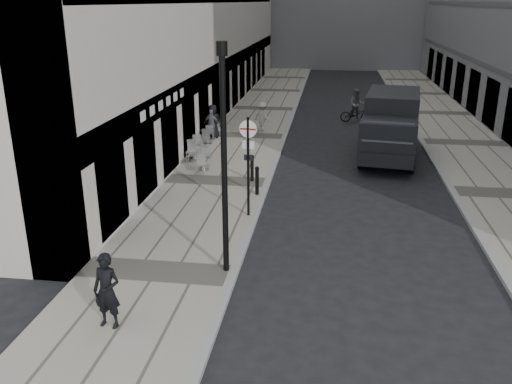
% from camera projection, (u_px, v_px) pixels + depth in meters
% --- Properties ---
extents(ground, '(120.00, 120.00, 0.00)m').
position_uv_depth(ground, '(209.00, 341.00, 11.47)').
color(ground, black).
rests_on(ground, ground).
extents(sidewalk, '(4.00, 60.00, 0.12)m').
position_uv_depth(sidewalk, '(246.00, 136.00, 28.52)').
color(sidewalk, gray).
rests_on(sidewalk, ground).
extents(far_sidewalk, '(4.00, 60.00, 0.12)m').
position_uv_depth(far_sidewalk, '(463.00, 143.00, 27.09)').
color(far_sidewalk, gray).
rests_on(far_sidewalk, ground).
extents(walking_man, '(0.67, 0.49, 1.71)m').
position_uv_depth(walking_man, '(107.00, 291.00, 11.53)').
color(walking_man, black).
rests_on(walking_man, sidewalk).
extents(sign_post, '(0.56, 0.13, 3.28)m').
position_uv_depth(sign_post, '(248.00, 154.00, 17.19)').
color(sign_post, black).
rests_on(sign_post, sidewalk).
extents(lamppost, '(0.26, 0.26, 5.82)m').
position_uv_depth(lamppost, '(224.00, 151.00, 13.18)').
color(lamppost, black).
rests_on(lamppost, sidewalk).
extents(bollard_near, '(0.13, 0.13, 0.99)m').
position_uv_depth(bollard_near, '(257.00, 181.00, 19.64)').
color(bollard_near, black).
rests_on(bollard_near, sidewalk).
extents(bollard_far, '(0.13, 0.13, 0.99)m').
position_uv_depth(bollard_far, '(252.00, 169.00, 21.12)').
color(bollard_far, black).
rests_on(bollard_far, sidewalk).
extents(panel_van, '(3.10, 6.40, 2.90)m').
position_uv_depth(panel_van, '(391.00, 123.00, 24.33)').
color(panel_van, black).
rests_on(panel_van, ground).
extents(cyclist, '(1.83, 0.69, 1.97)m').
position_uv_depth(cyclist, '(356.00, 109.00, 31.84)').
color(cyclist, black).
rests_on(cyclist, ground).
extents(pedestrian_a, '(0.94, 0.50, 1.53)m').
position_uv_depth(pedestrian_a, '(212.00, 125.00, 27.39)').
color(pedestrian_a, slate).
rests_on(pedestrian_a, sidewalk).
extents(pedestrian_b, '(1.19, 1.04, 1.60)m').
position_uv_depth(pedestrian_b, '(262.00, 117.00, 29.10)').
color(pedestrian_b, '#ACA89F').
rests_on(pedestrian_b, sidewalk).
extents(pedestrian_c, '(1.00, 0.87, 1.73)m').
position_uv_depth(pedestrian_c, '(213.00, 121.00, 27.64)').
color(pedestrian_c, black).
rests_on(pedestrian_c, sidewalk).
extents(cafe_table_near, '(0.75, 1.70, 0.97)m').
position_uv_depth(cafe_table_near, '(195.00, 148.00, 24.17)').
color(cafe_table_near, silver).
rests_on(cafe_table_near, sidewalk).
extents(cafe_table_mid, '(0.65, 1.47, 0.84)m').
position_uv_depth(cafe_table_mid, '(208.00, 136.00, 26.62)').
color(cafe_table_mid, '#A3A3A5').
rests_on(cafe_table_mid, sidewalk).
extents(cafe_table_far, '(0.67, 1.51, 0.86)m').
position_uv_depth(cafe_table_far, '(204.00, 160.00, 22.47)').
color(cafe_table_far, silver).
rests_on(cafe_table_far, sidewalk).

